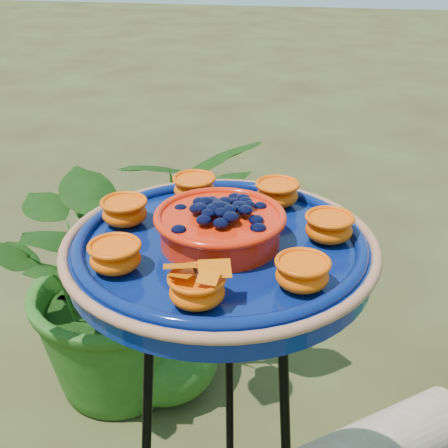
{
  "coord_description": "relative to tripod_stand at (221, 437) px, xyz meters",
  "views": [
    {
      "loc": [
        0.03,
        -0.97,
        1.49
      ],
      "look_at": [
        -0.11,
        -0.08,
        1.03
      ],
      "focal_mm": 50.0,
      "sensor_mm": 36.0,
      "label": 1
    }
  ],
  "objects": [
    {
      "name": "shrub_back_left",
      "position": [
        -0.46,
        0.79,
        -0.12
      ],
      "size": [
        1.1,
        1.08,
        0.93
      ],
      "primitive_type": "imported",
      "rotation": [
        0.0,
        0.0,
        0.66
      ],
      "color": "#1D4C14",
      "rests_on": "ground"
    },
    {
      "name": "tripod_stand",
      "position": [
        0.0,
        0.0,
        0.0
      ],
      "size": [
        0.36,
        0.38,
        0.96
      ],
      "rotation": [
        0.0,
        0.0,
        0.04
      ],
      "color": "black",
      "rests_on": "ground"
    },
    {
      "name": "feeder_dish",
      "position": [
        -0.0,
        -0.0,
        0.42
      ],
      "size": [
        0.51,
        0.51,
        0.11
      ],
      "rotation": [
        0.0,
        0.0,
        0.04
      ],
      "color": "#071754",
      "rests_on": "tripod_stand"
    }
  ]
}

